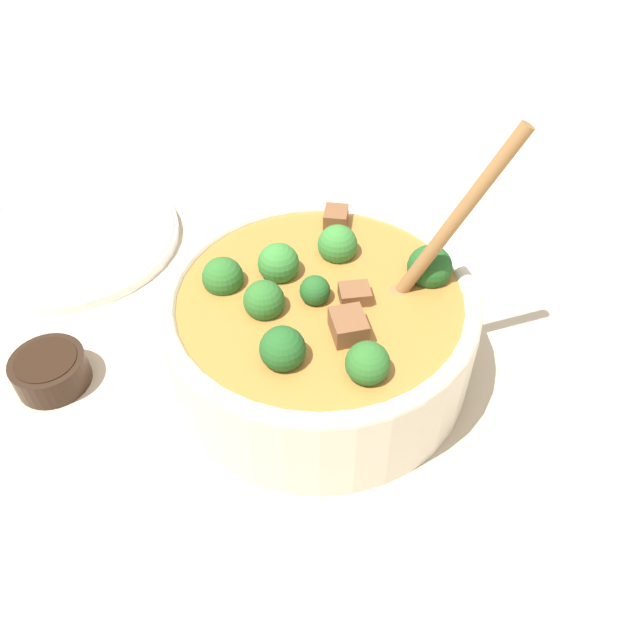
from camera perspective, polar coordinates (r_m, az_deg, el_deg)
name	(u,v)px	position (r m, az deg, el deg)	size (l,w,h in m)	color
ground_plane	(320,367)	(0.62, 0.00, -4.28)	(4.00, 4.00, 0.00)	#C6B293
stew_bowl	(320,325)	(0.58, 0.03, -0.45)	(0.29, 0.28, 0.25)	beige
condiment_bowl	(50,369)	(0.65, -23.47, -4.17)	(0.07, 0.07, 0.03)	black
empty_plate	(71,237)	(0.82, -21.82, 7.09)	(0.26, 0.26, 0.02)	white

